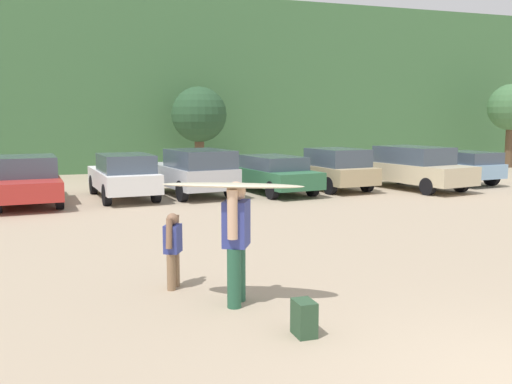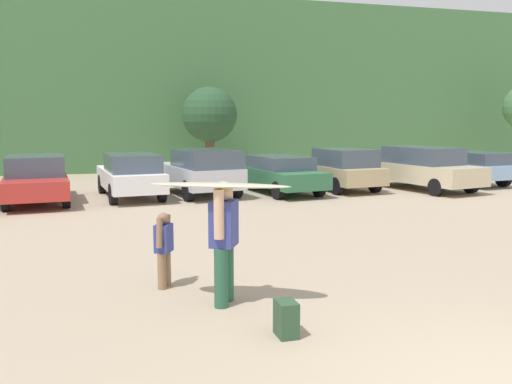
# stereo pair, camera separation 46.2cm
# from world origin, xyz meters

# --- Properties ---
(hillside_ridge) EXTENTS (108.00, 12.00, 8.83)m
(hillside_ridge) POSITION_xyz_m (0.00, 30.10, 4.41)
(hillside_ridge) COLOR #427042
(hillside_ridge) RESTS_ON ground_plane
(tree_center) EXTENTS (2.62, 2.62, 4.18)m
(tree_center) POSITION_xyz_m (1.54, 22.16, 2.83)
(tree_center) COLOR brown
(tree_center) RESTS_ON ground_plane
(parked_car_red) EXTENTS (2.25, 4.92, 1.51)m
(parked_car_red) POSITION_xyz_m (-5.66, 14.87, 0.78)
(parked_car_red) COLOR #B72D28
(parked_car_red) RESTS_ON ground_plane
(parked_car_white) EXTENTS (2.14, 4.57, 1.52)m
(parked_car_white) POSITION_xyz_m (-2.67, 15.02, 0.80)
(parked_car_white) COLOR white
(parked_car_white) RESTS_ON ground_plane
(parked_car_silver) EXTENTS (2.56, 4.43, 1.64)m
(parked_car_silver) POSITION_xyz_m (-0.28, 14.96, 0.87)
(parked_car_silver) COLOR silver
(parked_car_silver) RESTS_ON ground_plane
(parked_car_forest_green) EXTENTS (2.38, 4.57, 1.34)m
(parked_car_forest_green) POSITION_xyz_m (2.59, 14.82, 0.73)
(parked_car_forest_green) COLOR #2D6642
(parked_car_forest_green) RESTS_ON ground_plane
(parked_car_tan) EXTENTS (2.31, 4.61, 1.57)m
(parked_car_tan) POSITION_xyz_m (5.03, 15.12, 0.80)
(parked_car_tan) COLOR tan
(parked_car_tan) RESTS_ON ground_plane
(parked_car_champagne) EXTENTS (2.78, 4.97, 1.62)m
(parked_car_champagne) POSITION_xyz_m (8.08, 14.20, 0.85)
(parked_car_champagne) COLOR beige
(parked_car_champagne) RESTS_ON ground_plane
(parked_car_sky_blue) EXTENTS (2.30, 4.28, 1.37)m
(parked_car_sky_blue) POSITION_xyz_m (10.73, 15.07, 0.74)
(parked_car_sky_blue) COLOR #84ADD1
(parked_car_sky_blue) RESTS_ON ground_plane
(person_adult) EXTENTS (0.50, 0.64, 1.81)m
(person_adult) POSITION_xyz_m (-2.11, 3.48, 1.02)
(person_adult) COLOR #26593F
(person_adult) RESTS_ON ground_plane
(person_child) EXTENTS (0.34, 0.46, 1.22)m
(person_child) POSITION_xyz_m (-2.84, 4.53, 0.69)
(person_child) COLOR #8C6B4C
(person_child) RESTS_ON ground_plane
(surfboard_cream) EXTENTS (2.08, 1.44, 0.10)m
(surfboard_cream) POSITION_xyz_m (-2.18, 3.41, 1.76)
(surfboard_cream) COLOR beige
(backpack_dropped) EXTENTS (0.24, 0.34, 0.45)m
(backpack_dropped) POSITION_xyz_m (-1.64, 2.06, 0.22)
(backpack_dropped) COLOR #2D4C33
(backpack_dropped) RESTS_ON ground_plane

